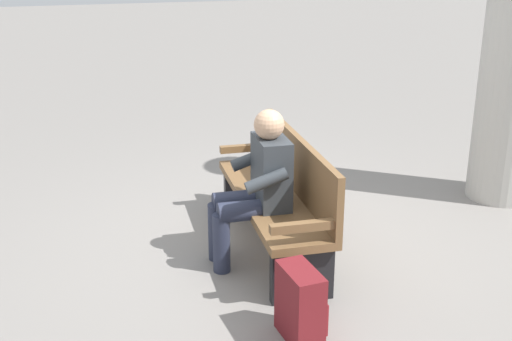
{
  "coord_description": "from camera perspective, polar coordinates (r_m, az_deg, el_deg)",
  "views": [
    {
      "loc": [
        -4.49,
        1.43,
        2.35
      ],
      "look_at": [
        -0.08,
        0.15,
        0.7
      ],
      "focal_mm": 46.27,
      "sensor_mm": 36.0,
      "label": 1
    }
  ],
  "objects": [
    {
      "name": "ground_plane",
      "position": [
        5.26,
        1.32,
        -6.73
      ],
      "size": [
        40.0,
        40.0,
        0.0
      ],
      "primitive_type": "plane",
      "color": "gray"
    },
    {
      "name": "bench_near",
      "position": [
        5.09,
        2.13,
        -2.02
      ],
      "size": [
        1.82,
        0.56,
        0.9
      ],
      "rotation": [
        0.0,
        0.0,
        -0.04
      ],
      "color": "brown",
      "rests_on": "ground"
    },
    {
      "name": "person_seated",
      "position": [
        4.82,
        0.06,
        -1.13
      ],
      "size": [
        0.58,
        0.59,
        1.18
      ],
      "rotation": [
        0.0,
        0.0,
        -0.04
      ],
      "color": "#33383D",
      "rests_on": "ground"
    },
    {
      "name": "backpack",
      "position": [
        4.08,
        3.9,
        -11.53
      ],
      "size": [
        0.37,
        0.25,
        0.47
      ],
      "rotation": [
        0.0,
        0.0,
        3.23
      ],
      "color": "maroon",
      "rests_on": "ground"
    }
  ]
}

